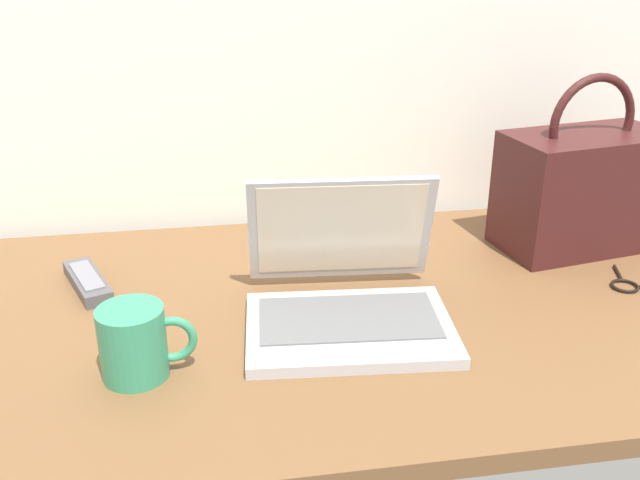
# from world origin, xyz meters

# --- Properties ---
(desk) EXTENTS (1.60, 0.76, 0.03)m
(desk) POSITION_xyz_m (0.00, 0.00, 0.01)
(desk) COLOR brown
(desk) RESTS_ON ground
(laptop) EXTENTS (0.33, 0.31, 0.21)m
(laptop) POSITION_xyz_m (0.07, -0.04, 0.08)
(laptop) COLOR #B2B5BA
(laptop) RESTS_ON desk
(coffee_mug) EXTENTS (0.13, 0.09, 0.10)m
(coffee_mug) POSITION_xyz_m (-0.25, -0.14, 0.08)
(coffee_mug) COLOR #338C66
(coffee_mug) RESTS_ON desk
(remote_control_near) EXTENTS (0.10, 0.17, 0.02)m
(remote_control_near) POSITION_xyz_m (-0.35, 0.13, 0.04)
(remote_control_near) COLOR #4C4C51
(remote_control_near) RESTS_ON desk
(handbag) EXTENTS (0.32, 0.21, 0.33)m
(handbag) POSITION_xyz_m (0.56, 0.17, 0.15)
(handbag) COLOR #3F1919
(handbag) RESTS_ON desk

